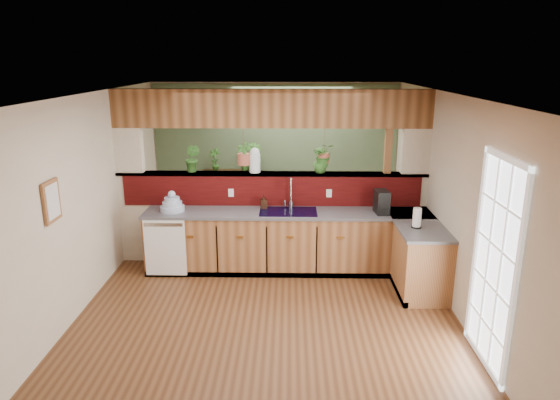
{
  "coord_description": "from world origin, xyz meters",
  "views": [
    {
      "loc": [
        0.26,
        -5.86,
        3.02
      ],
      "look_at": [
        0.14,
        0.7,
        1.15
      ],
      "focal_mm": 32.0,
      "sensor_mm": 36.0,
      "label": 1
    }
  ],
  "objects_px": {
    "faucet": "(291,192)",
    "shelving_console": "(240,196)",
    "soap_dispenser": "(264,202)",
    "glass_jar": "(255,160)",
    "paper_towel": "(417,218)",
    "dish_stack": "(172,205)",
    "coffee_maker": "(382,203)"
  },
  "relations": [
    {
      "from": "faucet",
      "to": "glass_jar",
      "type": "bearing_deg",
      "value": 157.62
    },
    {
      "from": "faucet",
      "to": "dish_stack",
      "type": "distance_m",
      "value": 1.71
    },
    {
      "from": "faucet",
      "to": "dish_stack",
      "type": "relative_size",
      "value": 1.33
    },
    {
      "from": "dish_stack",
      "to": "glass_jar",
      "type": "relative_size",
      "value": 0.94
    },
    {
      "from": "faucet",
      "to": "soap_dispenser",
      "type": "relative_size",
      "value": 2.32
    },
    {
      "from": "soap_dispenser",
      "to": "glass_jar",
      "type": "xyz_separation_m",
      "value": [
        -0.14,
        0.22,
        0.58
      ]
    },
    {
      "from": "dish_stack",
      "to": "coffee_maker",
      "type": "xyz_separation_m",
      "value": [
        2.99,
        -0.05,
        0.06
      ]
    },
    {
      "from": "coffee_maker",
      "to": "paper_towel",
      "type": "height_order",
      "value": "coffee_maker"
    },
    {
      "from": "dish_stack",
      "to": "glass_jar",
      "type": "bearing_deg",
      "value": 18.1
    },
    {
      "from": "faucet",
      "to": "paper_towel",
      "type": "relative_size",
      "value": 1.65
    },
    {
      "from": "faucet",
      "to": "shelving_console",
      "type": "height_order",
      "value": "faucet"
    },
    {
      "from": "faucet",
      "to": "shelving_console",
      "type": "relative_size",
      "value": 0.32
    },
    {
      "from": "faucet",
      "to": "glass_jar",
      "type": "height_order",
      "value": "glass_jar"
    },
    {
      "from": "paper_towel",
      "to": "faucet",
      "type": "bearing_deg",
      "value": 153.16
    },
    {
      "from": "dish_stack",
      "to": "glass_jar",
      "type": "height_order",
      "value": "glass_jar"
    },
    {
      "from": "soap_dispenser",
      "to": "shelving_console",
      "type": "distance_m",
      "value": 2.25
    },
    {
      "from": "glass_jar",
      "to": "coffee_maker",
      "type": "bearing_deg",
      "value": -13.31
    },
    {
      "from": "paper_towel",
      "to": "soap_dispenser",
      "type": "bearing_deg",
      "value": 157.9
    },
    {
      "from": "coffee_maker",
      "to": "glass_jar",
      "type": "xyz_separation_m",
      "value": [
        -1.82,
        0.43,
        0.52
      ]
    },
    {
      "from": "soap_dispenser",
      "to": "paper_towel",
      "type": "xyz_separation_m",
      "value": [
        2.02,
        -0.82,
        0.03
      ]
    },
    {
      "from": "dish_stack",
      "to": "shelving_console",
      "type": "relative_size",
      "value": 0.24
    },
    {
      "from": "coffee_maker",
      "to": "glass_jar",
      "type": "distance_m",
      "value": 1.94
    },
    {
      "from": "glass_jar",
      "to": "shelving_console",
      "type": "relative_size",
      "value": 0.26
    },
    {
      "from": "paper_towel",
      "to": "glass_jar",
      "type": "xyz_separation_m",
      "value": [
        -2.16,
        1.04,
        0.55
      ]
    },
    {
      "from": "glass_jar",
      "to": "shelving_console",
      "type": "bearing_deg",
      "value": 102.48
    },
    {
      "from": "soap_dispenser",
      "to": "coffee_maker",
      "type": "xyz_separation_m",
      "value": [
        1.68,
        -0.21,
        0.05
      ]
    },
    {
      "from": "coffee_maker",
      "to": "shelving_console",
      "type": "distance_m",
      "value": 3.28
    },
    {
      "from": "glass_jar",
      "to": "faucet",
      "type": "bearing_deg",
      "value": -22.38
    },
    {
      "from": "soap_dispenser",
      "to": "paper_towel",
      "type": "distance_m",
      "value": 2.19
    },
    {
      "from": "dish_stack",
      "to": "paper_towel",
      "type": "relative_size",
      "value": 1.24
    },
    {
      "from": "dish_stack",
      "to": "coffee_maker",
      "type": "distance_m",
      "value": 2.99
    },
    {
      "from": "soap_dispenser",
      "to": "paper_towel",
      "type": "height_order",
      "value": "paper_towel"
    }
  ]
}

